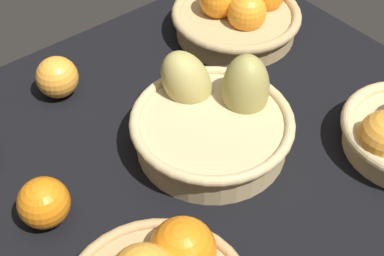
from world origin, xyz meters
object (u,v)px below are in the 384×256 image
loose_orange_side_gap (57,77)px  basket_center_pears (213,119)px  basket_near_left (238,13)px  loose_orange_back_gap (44,203)px

loose_orange_side_gap → basket_center_pears: bearing=118.5°
basket_center_pears → basket_near_left: 28.98cm
basket_near_left → loose_orange_side_gap: 35.63cm
basket_center_pears → basket_near_left: bearing=-139.7°
basket_near_left → loose_orange_back_gap: bearing=18.2°
basket_center_pears → loose_orange_back_gap: (27.04, -2.58, -0.70)cm
basket_center_pears → basket_near_left: (-22.09, -18.76, -0.22)cm
basket_center_pears → basket_near_left: basket_center_pears is taller
basket_center_pears → loose_orange_side_gap: basket_center_pears is taller
loose_orange_back_gap → loose_orange_side_gap: same height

